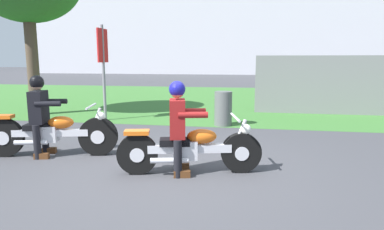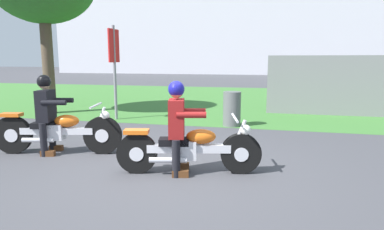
% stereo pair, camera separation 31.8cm
% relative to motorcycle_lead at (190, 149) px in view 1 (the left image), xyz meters
% --- Properties ---
extents(ground, '(120.00, 120.00, 0.00)m').
position_rel_motorcycle_lead_xyz_m(ground, '(-0.37, -0.09, -0.38)').
color(ground, '#424247').
extents(grass_verge, '(60.00, 12.00, 0.01)m').
position_rel_motorcycle_lead_xyz_m(grass_verge, '(-0.37, 9.49, -0.37)').
color(grass_verge, '#3D7533').
rests_on(grass_verge, ground).
extents(stadium_facade, '(44.44, 8.00, 13.13)m').
position_rel_motorcycle_lead_xyz_m(stadium_facade, '(-2.49, 36.48, 6.19)').
color(stadium_facade, silver).
rests_on(stadium_facade, ground).
extents(motorcycle_lead, '(2.12, 0.78, 0.86)m').
position_rel_motorcycle_lead_xyz_m(motorcycle_lead, '(0.00, 0.00, 0.00)').
color(motorcycle_lead, black).
rests_on(motorcycle_lead, ground).
extents(rider_lead, '(0.62, 0.54, 1.38)m').
position_rel_motorcycle_lead_xyz_m(rider_lead, '(-0.17, -0.03, 0.43)').
color(rider_lead, black).
rests_on(rider_lead, ground).
extents(motorcycle_follow, '(2.28, 0.80, 0.90)m').
position_rel_motorcycle_lead_xyz_m(motorcycle_follow, '(-2.56, 0.48, 0.03)').
color(motorcycle_follow, black).
rests_on(motorcycle_follow, ground).
extents(rider_follow, '(0.62, 0.54, 1.42)m').
position_rel_motorcycle_lead_xyz_m(rider_follow, '(-2.72, 0.45, 0.45)').
color(rider_follow, black).
rests_on(rider_follow, ground).
extents(trash_can, '(0.45, 0.45, 0.88)m').
position_rel_motorcycle_lead_xyz_m(trash_can, '(0.18, 3.75, 0.06)').
color(trash_can, '#595E5B').
rests_on(trash_can, ground).
extents(sign_banner, '(0.08, 0.60, 2.60)m').
position_rel_motorcycle_lead_xyz_m(sign_banner, '(-3.12, 3.96, 1.35)').
color(sign_banner, gray).
rests_on(sign_banner, ground).
extents(fence_segment, '(7.00, 0.06, 1.80)m').
position_rel_motorcycle_lead_xyz_m(fence_segment, '(4.50, 6.12, 0.52)').
color(fence_segment, slate).
rests_on(fence_segment, ground).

